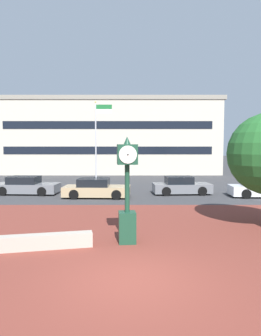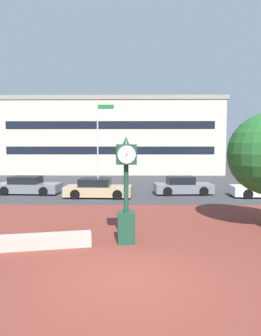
{
  "view_description": "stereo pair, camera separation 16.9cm",
  "coord_description": "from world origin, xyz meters",
  "px_view_note": "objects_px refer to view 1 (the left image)",
  "views": [
    {
      "loc": [
        0.03,
        -7.71,
        3.47
      ],
      "look_at": [
        0.07,
        3.05,
        2.69
      ],
      "focal_mm": 32.66,
      "sensor_mm": 36.0,
      "label": 1
    },
    {
      "loc": [
        0.2,
        -7.71,
        3.47
      ],
      "look_at": [
        0.07,
        3.05,
        2.69
      ],
      "focal_mm": 32.66,
      "sensor_mm": 36.0,
      "label": 2
    }
  ],
  "objects_px": {
    "car_street_distant": "(95,189)",
    "car_street_far": "(261,188)",
    "car_street_mid": "(25,186)",
    "car_street_near": "(180,186)",
    "flagpole_primary": "(96,136)",
    "civic_building": "(109,137)",
    "street_clock": "(126,192)"
  },
  "relations": [
    {
      "from": "street_clock",
      "to": "civic_building",
      "type": "distance_m",
      "value": 30.53
    },
    {
      "from": "car_street_far",
      "to": "civic_building",
      "type": "relative_size",
      "value": 0.16
    },
    {
      "from": "civic_building",
      "to": "car_street_distant",
      "type": "bearing_deg",
      "value": -89.01
    },
    {
      "from": "street_clock",
      "to": "car_street_mid",
      "type": "bearing_deg",
      "value": 119.01
    },
    {
      "from": "car_street_near",
      "to": "flagpole_primary",
      "type": "distance_m",
      "value": 9.19
    },
    {
      "from": "car_street_near",
      "to": "civic_building",
      "type": "xyz_separation_m",
      "value": [
        -6.32,
        19.17,
        4.11
      ]
    },
    {
      "from": "street_clock",
      "to": "car_street_far",
      "type": "relative_size",
      "value": 0.86
    },
    {
      "from": "flagpole_primary",
      "to": "street_clock",
      "type": "bearing_deg",
      "value": -80.26
    },
    {
      "from": "car_street_far",
      "to": "flagpole_primary",
      "type": "height_order",
      "value": "flagpole_primary"
    },
    {
      "from": "car_street_distant",
      "to": "car_street_far",
      "type": "bearing_deg",
      "value": 93.22
    },
    {
      "from": "car_street_near",
      "to": "car_street_far",
      "type": "xyz_separation_m",
      "value": [
        5.31,
        -1.24,
        0.0
      ]
    },
    {
      "from": "street_clock",
      "to": "car_street_far",
      "type": "bearing_deg",
      "value": 42.78
    },
    {
      "from": "car_street_near",
      "to": "civic_building",
      "type": "bearing_deg",
      "value": -165.13
    },
    {
      "from": "flagpole_primary",
      "to": "civic_building",
      "type": "bearing_deg",
      "value": 88.96
    },
    {
      "from": "car_street_distant",
      "to": "civic_building",
      "type": "relative_size",
      "value": 0.16
    },
    {
      "from": "car_street_near",
      "to": "car_street_far",
      "type": "height_order",
      "value": "same"
    },
    {
      "from": "car_street_near",
      "to": "car_street_mid",
      "type": "distance_m",
      "value": 11.19
    },
    {
      "from": "street_clock",
      "to": "civic_building",
      "type": "relative_size",
      "value": 0.14
    },
    {
      "from": "street_clock",
      "to": "civic_building",
      "type": "xyz_separation_m",
      "value": [
        -2.55,
        30.29,
        2.84
      ]
    },
    {
      "from": "street_clock",
      "to": "car_street_far",
      "type": "distance_m",
      "value": 13.48
    },
    {
      "from": "car_street_near",
      "to": "car_street_mid",
      "type": "bearing_deg",
      "value": -93.46
    },
    {
      "from": "car_street_near",
      "to": "flagpole_primary",
      "type": "height_order",
      "value": "flagpole_primary"
    },
    {
      "from": "car_street_distant",
      "to": "civic_building",
      "type": "bearing_deg",
      "value": -176.8
    },
    {
      "from": "car_street_mid",
      "to": "flagpole_primary",
      "type": "relative_size",
      "value": 0.62
    },
    {
      "from": "street_clock",
      "to": "car_street_distant",
      "type": "distance_m",
      "value": 10.01
    },
    {
      "from": "street_clock",
      "to": "flagpole_primary",
      "type": "relative_size",
      "value": 0.52
    },
    {
      "from": "flagpole_primary",
      "to": "civic_building",
      "type": "relative_size",
      "value": 0.27
    },
    {
      "from": "car_street_mid",
      "to": "car_street_far",
      "type": "xyz_separation_m",
      "value": [
        16.5,
        -1.25,
        -0.0
      ]
    },
    {
      "from": "civic_building",
      "to": "car_street_mid",
      "type": "bearing_deg",
      "value": -104.24
    },
    {
      "from": "car_street_mid",
      "to": "flagpole_primary",
      "type": "xyz_separation_m",
      "value": [
        4.61,
        5.21,
        3.73
      ]
    },
    {
      "from": "car_street_mid",
      "to": "car_street_distant",
      "type": "xyz_separation_m",
      "value": [
        5.22,
        -1.45,
        -0.0
      ]
    },
    {
      "from": "car_street_near",
      "to": "car_street_distant",
      "type": "xyz_separation_m",
      "value": [
        -5.97,
        -1.44,
        0.0
      ]
    }
  ]
}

